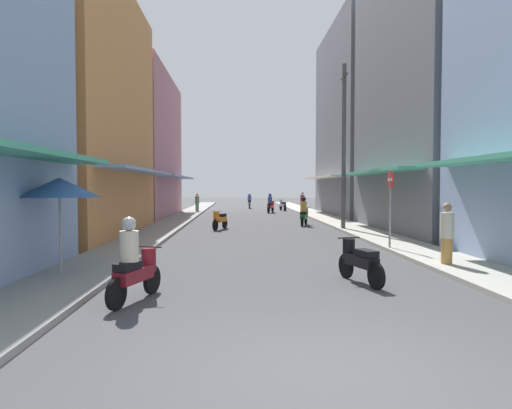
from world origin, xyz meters
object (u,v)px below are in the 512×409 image
at_px(motorbike_silver, 283,205).
at_px(utility_pole, 344,146).
at_px(motorbike_green, 304,213).
at_px(motorbike_white, 250,201).
at_px(pedestrian_crossing, 302,202).
at_px(pedestrian_far, 197,201).
at_px(vendor_umbrella, 59,188).
at_px(motorbike_red, 271,204).
at_px(pedestrian_foreground, 447,236).
at_px(motorbike_orange, 220,219).
at_px(motorbike_black, 359,260).
at_px(motorbike_maroon, 134,264).
at_px(street_sign_no_entry, 390,199).

bearing_deg(motorbike_silver, utility_pole, -86.59).
bearing_deg(motorbike_green, motorbike_white, 97.05).
height_order(pedestrian_crossing, utility_pole, utility_pole).
bearing_deg(pedestrian_far, vendor_umbrella, -91.77).
xyz_separation_m(motorbike_red, pedestrian_foreground, (2.72, -25.22, 0.15)).
relative_size(motorbike_orange, motorbike_red, 1.00).
height_order(motorbike_orange, utility_pole, utility_pole).
height_order(motorbike_red, motorbike_green, same).
xyz_separation_m(motorbike_white, motorbike_silver, (2.82, -4.20, -0.20)).
xyz_separation_m(motorbike_white, vendor_umbrella, (-5.28, -33.59, 1.39)).
bearing_deg(motorbike_red, motorbike_white, 101.35).
bearing_deg(motorbike_white, pedestrian_foreground, -82.65).
bearing_deg(motorbike_silver, motorbike_green, -91.45).
xyz_separation_m(motorbike_black, motorbike_white, (-1.46, 34.38, 0.20)).
xyz_separation_m(pedestrian_foreground, vendor_umbrella, (-9.50, -0.90, 1.25)).
distance_m(motorbike_maroon, motorbike_red, 28.74).
xyz_separation_m(motorbike_orange, motorbike_red, (3.57, 14.29, 0.20)).
bearing_deg(pedestrian_foreground, motorbike_maroon, -156.71).
relative_size(motorbike_black, pedestrian_far, 1.05).
xyz_separation_m(motorbike_orange, street_sign_no_entry, (5.88, -7.73, 1.21)).
bearing_deg(street_sign_no_entry, vendor_umbrella, -155.72).
bearing_deg(street_sign_no_entry, pedestrian_far, 110.24).
xyz_separation_m(motorbike_green, vendor_umbrella, (-7.71, -13.95, 1.39)).
distance_m(motorbike_black, pedestrian_far, 27.98).
bearing_deg(pedestrian_foreground, pedestrian_far, 108.70).
height_order(vendor_umbrella, street_sign_no_entry, street_sign_no_entry).
bearing_deg(street_sign_no_entry, motorbike_maroon, -137.39).
bearing_deg(pedestrian_far, motorbike_green, -61.33).
relative_size(motorbike_white, utility_pole, 0.23).
relative_size(pedestrian_crossing, vendor_umbrella, 0.73).
bearing_deg(pedestrian_far, motorbike_black, -77.77).
bearing_deg(motorbike_maroon, pedestrian_foreground, 23.29).
bearing_deg(pedestrian_crossing, pedestrian_foreground, -89.68).
bearing_deg(motorbike_white, motorbike_maroon, -94.93).
relative_size(motorbike_orange, motorbike_maroon, 0.99).
relative_size(motorbike_red, pedestrian_far, 1.03).
bearing_deg(motorbike_red, pedestrian_far, 175.84).
bearing_deg(pedestrian_crossing, motorbike_black, -95.57).
bearing_deg(motorbike_red, vendor_umbrella, -104.56).
xyz_separation_m(motorbike_orange, utility_pole, (5.98, -0.74, 3.56)).
relative_size(motorbike_green, pedestrian_foreground, 1.03).
bearing_deg(pedestrian_crossing, pedestrian_far, 176.57).
xyz_separation_m(motorbike_green, pedestrian_crossing, (1.65, 12.09, 0.15)).
bearing_deg(motorbike_red, motorbike_silver, 68.05).
distance_m(motorbike_white, pedestrian_crossing, 8.59).
bearing_deg(motorbike_black, street_sign_no_entry, 64.36).
distance_m(pedestrian_crossing, street_sign_no_entry, 21.96).
xyz_separation_m(motorbike_white, pedestrian_crossing, (4.08, -7.55, 0.15)).
bearing_deg(utility_pole, vendor_umbrella, -129.65).
distance_m(motorbike_maroon, utility_pole, 15.44).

